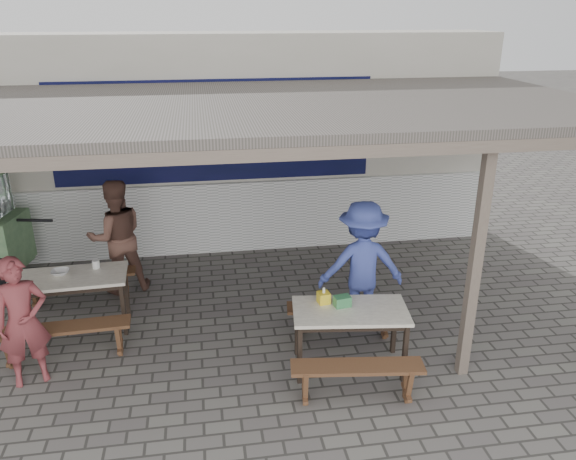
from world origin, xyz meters
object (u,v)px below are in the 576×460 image
Objects in this scene: bench_left_wall at (80,281)px; patron_right_table at (362,265)px; table_right at (350,316)px; patron_wall_side at (117,237)px; patron_street_side at (23,322)px; donation_box at (342,301)px; condiment_jar at (96,264)px; tissue_box at (324,298)px; bench_right_street at (357,375)px; bench_left_street at (64,335)px; condiment_bowl at (60,272)px; table_left at (69,282)px; bench_right_wall at (342,314)px.

bench_left_wall is 0.90× the size of patron_right_table.
patron_wall_side is at bearing 146.64° from table_right.
patron_street_side is (-0.22, -1.76, 0.40)m from bench_left_wall.
donation_box reaches higher than condiment_jar.
condiment_jar is (-2.68, 1.36, -0.01)m from tissue_box.
table_right is 0.96× the size of bench_right_street.
patron_right_table is 0.97m from tissue_box.
bench_right_street is (-0.08, -0.61, -0.33)m from table_right.
table_right is 10.48× the size of tissue_box.
tissue_box reaches higher than donation_box.
bench_left_street is 3.39m from bench_right_street.
table_right is 3.53m from patron_street_side.
bench_left_street is 6.90× the size of condiment_bowl.
bench_left_wall is (-0.04, 0.71, -0.33)m from table_left.
tissue_box is at bearing -122.01° from bench_right_wall.
bench_left_street is (0.04, -0.71, -0.33)m from table_left.
table_right is (3.29, -2.06, 0.33)m from bench_left_wall.
bench_left_street is 1.05m from condiment_jar.
bench_left_wall is at bearing 147.50° from bench_right_street.
table_right is 3.33m from condiment_jar.
bench_left_street is at bearing 30.34° from patron_street_side.
tissue_box reaches higher than table_right.
condiment_jar is 0.47× the size of condiment_bowl.
tissue_box is 1.24× the size of condiment_jar.
bench_right_wall is at bearing 50.78° from tissue_box.
table_right reaches higher than bench_right_wall.
condiment_bowl reaches higher than table_left.
patron_wall_side is 0.99× the size of patron_right_table.
donation_box is (-0.15, -0.52, 0.48)m from bench_right_wall.
patron_wall_side is (-2.70, 2.99, 0.50)m from bench_right_street.
table_right is 0.80× the size of patron_right_table.
patron_wall_side is (0.51, 0.32, 0.50)m from bench_left_wall.
condiment_jar is at bearing 152.94° from donation_box.
table_left is 0.39m from condiment_jar.
table_right is 0.91× the size of patron_street_side.
tissue_box is (-0.26, 0.20, 0.15)m from table_right.
bench_right_street is 0.83× the size of patron_right_table.
condiment_jar is at bearing 159.39° from table_right.
tissue_box is (2.96, -0.45, 0.48)m from bench_left_street.
table_right is 1.00m from patron_right_table.
tissue_box is at bearing 150.47° from table_right.
condiment_bowl is at bearing -163.24° from condiment_jar.
bench_left_wall is at bearing -13.79° from patron_right_table.
tissue_box is at bearing 122.91° from patron_wall_side.
patron_right_table reaches higher than table_right.
condiment_jar is at bearing 46.14° from patron_street_side.
bench_left_wall is (-0.07, 1.41, 0.00)m from bench_left_street.
table_right is 7.41× the size of donation_box.
table_right is 0.70m from bench_right_wall.
patron_street_side is (-0.29, -0.34, 0.40)m from bench_left_street.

